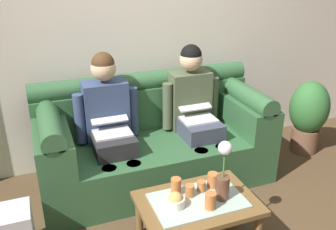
# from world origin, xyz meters

# --- Properties ---
(back_wall_patterned) EXTENTS (6.00, 0.12, 2.90)m
(back_wall_patterned) POSITION_xyz_m (0.00, 1.70, 1.45)
(back_wall_patterned) COLOR beige
(back_wall_patterned) RESTS_ON ground_plane
(couch) EXTENTS (2.05, 0.88, 0.96)m
(couch) POSITION_xyz_m (0.00, 1.17, 0.37)
(couch) COLOR #2D5633
(couch) RESTS_ON ground_plane
(person_left) EXTENTS (0.56, 0.67, 1.22)m
(person_left) POSITION_xyz_m (-0.40, 1.17, 0.66)
(person_left) COLOR #232326
(person_left) RESTS_ON ground_plane
(person_right) EXTENTS (0.56, 0.67, 1.22)m
(person_right) POSITION_xyz_m (0.40, 1.17, 0.66)
(person_right) COLOR #383D4C
(person_right) RESTS_ON ground_plane
(coffee_table) EXTENTS (0.82, 0.56, 0.38)m
(coffee_table) POSITION_xyz_m (0.00, 0.21, 0.32)
(coffee_table) COLOR brown
(coffee_table) RESTS_ON ground_plane
(flower_vase) EXTENTS (0.10, 0.10, 0.45)m
(flower_vase) POSITION_xyz_m (0.17, 0.17, 0.58)
(flower_vase) COLOR brown
(flower_vase) RESTS_ON coffee_table
(snack_bowl) EXTENTS (0.13, 0.13, 0.11)m
(snack_bowl) POSITION_xyz_m (-0.17, 0.20, 0.42)
(snack_bowl) COLOR silver
(snack_bowl) RESTS_ON coffee_table
(cup_near_left) EXTENTS (0.06, 0.06, 0.08)m
(cup_near_left) POSITION_xyz_m (0.07, 0.30, 0.42)
(cup_near_left) COLOR #B26633
(cup_near_left) RESTS_ON coffee_table
(cup_near_right) EXTENTS (0.08, 0.08, 0.11)m
(cup_near_right) POSITION_xyz_m (0.17, 0.32, 0.44)
(cup_near_right) COLOR #B26633
(cup_near_right) RESTS_ON coffee_table
(cup_far_center) EXTENTS (0.07, 0.07, 0.09)m
(cup_far_center) POSITION_xyz_m (-0.03, 0.27, 0.42)
(cup_far_center) COLOR #B26633
(cup_far_center) RESTS_ON coffee_table
(cup_far_left) EXTENTS (0.07, 0.07, 0.12)m
(cup_far_left) POSITION_xyz_m (0.04, 0.10, 0.44)
(cup_far_left) COLOR #B26633
(cup_far_left) RESTS_ON coffee_table
(cup_far_right) EXTENTS (0.07, 0.07, 0.13)m
(cup_far_right) POSITION_xyz_m (-0.12, 0.33, 0.44)
(cup_far_right) COLOR #B26633
(cup_far_right) RESTS_ON coffee_table
(potted_plant) EXTENTS (0.40, 0.40, 0.78)m
(potted_plant) POSITION_xyz_m (1.67, 1.08, 0.43)
(potted_plant) COLOR brown
(potted_plant) RESTS_ON ground_plane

